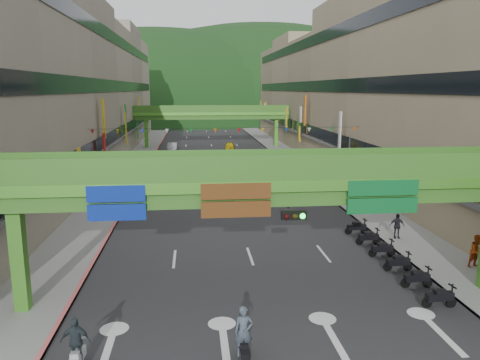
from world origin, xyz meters
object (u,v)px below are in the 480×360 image
object	(u,v)px
scooter_rider_mid	(246,185)
car_yellow	(230,146)
pedestrian_red	(477,254)
car_silver	(172,147)
scooter_rider_near	(244,337)
overpass_near	(290,196)

from	to	relation	value
scooter_rider_mid	car_yellow	world-z (taller)	scooter_rider_mid
car_yellow	pedestrian_red	size ratio (longest dim) A/B	2.05
car_silver	car_yellow	xyz separation A→B (m)	(9.24, 0.97, -0.06)
scooter_rider_near	pedestrian_red	size ratio (longest dim) A/B	1.20
scooter_rider_near	car_silver	distance (m)	59.39
scooter_rider_mid	car_yellow	xyz separation A→B (m)	(1.20, 33.71, -0.47)
scooter_rider_mid	overpass_near	bearing A→B (deg)	-91.46
scooter_rider_near	pedestrian_red	world-z (taller)	scooter_rider_near
scooter_rider_near	car_silver	bearing A→B (deg)	94.79
scooter_rider_near	pedestrian_red	xyz separation A→B (m)	(13.79, 7.68, -0.13)
overpass_near	scooter_rider_mid	size ratio (longest dim) A/B	12.97
car_silver	car_yellow	bearing A→B (deg)	5.82
scooter_rider_near	car_yellow	size ratio (longest dim) A/B	0.58
car_silver	pedestrian_red	xyz separation A→B (m)	(18.75, -51.50, 0.21)
scooter_rider_near	scooter_rider_mid	bearing A→B (deg)	83.34
scooter_rider_near	scooter_rider_mid	world-z (taller)	scooter_rider_near
overpass_near	scooter_rider_near	world-z (taller)	overpass_near
pedestrian_red	scooter_rider_near	bearing A→B (deg)	-161.11
car_silver	overpass_near	bearing A→B (deg)	-82.41
overpass_near	scooter_rider_near	size ratio (longest dim) A/B	12.64
overpass_near	car_silver	bearing A→B (deg)	97.77
scooter_rider_near	car_yellow	bearing A→B (deg)	85.93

